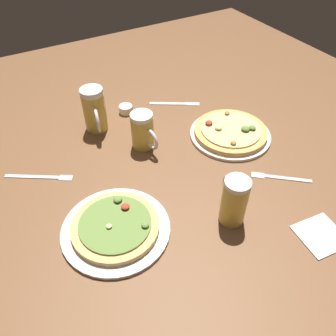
{
  "coord_description": "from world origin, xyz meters",
  "views": [
    {
      "loc": [
        -0.42,
        -0.72,
        0.81
      ],
      "look_at": [
        0.0,
        0.0,
        0.02
      ],
      "focal_mm": 36.42,
      "sensor_mm": 36.0,
      "label": 1
    }
  ],
  "objects": [
    {
      "name": "napkin_folded",
      "position": [
        0.25,
        -0.44,
        0.0
      ],
      "size": [
        0.14,
        0.14,
        0.01
      ],
      "primitive_type": "cube",
      "rotation": [
        0.0,
        0.0,
        -0.11
      ],
      "color": "white",
      "rests_on": "ground_plane"
    },
    {
      "name": "beer_mug_dark",
      "position": [
        0.06,
        -0.26,
        0.08
      ],
      "size": [
        0.08,
        0.13,
        0.16
      ],
      "color": "gold",
      "rests_on": "ground_plane"
    },
    {
      "name": "pizza_plate_near",
      "position": [
        -0.25,
        -0.14,
        0.02
      ],
      "size": [
        0.31,
        0.31,
        0.05
      ],
      "color": "silver",
      "rests_on": "ground_plane"
    },
    {
      "name": "beer_mug_amber",
      "position": [
        -0.12,
        0.35,
        0.09
      ],
      "size": [
        0.09,
        0.14,
        0.17
      ],
      "color": "gold",
      "rests_on": "ground_plane"
    },
    {
      "name": "fork_left",
      "position": [
        -0.38,
        0.19,
        0.0
      ],
      "size": [
        0.2,
        0.14,
        0.01
      ],
      "color": "silver",
      "rests_on": "ground_plane"
    },
    {
      "name": "fork_spare",
      "position": [
        0.31,
        -0.21,
        0.0
      ],
      "size": [
        0.17,
        0.14,
        0.01
      ],
      "color": "silver",
      "rests_on": "ground_plane"
    },
    {
      "name": "beer_mug_pale",
      "position": [
        -0.01,
        0.17,
        0.07
      ],
      "size": [
        0.08,
        0.13,
        0.14
      ],
      "color": "gold",
      "rests_on": "ground_plane"
    },
    {
      "name": "knife_right",
      "position": [
        0.24,
        0.35,
        0.0
      ],
      "size": [
        0.2,
        0.13,
        0.01
      ],
      "color": "silver",
      "rests_on": "ground_plane"
    },
    {
      "name": "ramekin_sauce",
      "position": [
        0.03,
        0.4,
        0.02
      ],
      "size": [
        0.06,
        0.06,
        0.03
      ],
      "primitive_type": "cylinder",
      "color": "silver",
      "rests_on": "ground_plane"
    },
    {
      "name": "pizza_plate_far",
      "position": [
        0.31,
        0.06,
        0.02
      ],
      "size": [
        0.31,
        0.31,
        0.05
      ],
      "color": "silver",
      "rests_on": "ground_plane"
    },
    {
      "name": "ground_plane",
      "position": [
        0.0,
        0.0,
        -0.01
      ],
      "size": [
        2.4,
        2.4,
        0.03
      ],
      "primitive_type": "cube",
      "color": "brown"
    }
  ]
}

